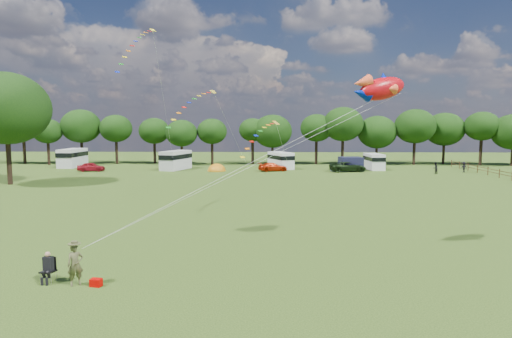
{
  "coord_description": "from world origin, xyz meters",
  "views": [
    {
      "loc": [
        0.8,
        -21.89,
        7.09
      ],
      "look_at": [
        0.0,
        8.0,
        4.0
      ],
      "focal_mm": 30.0,
      "sensor_mm": 36.0,
      "label": 1
    }
  ],
  "objects_px": {
    "tent_greyblue": "(340,171)",
    "fish_kite": "(378,88)",
    "car_d": "(348,167)",
    "campervan_d": "(374,161)",
    "campervan_a": "(73,157)",
    "big_tree": "(6,108)",
    "camp_chair": "(49,264)",
    "kite_flyer": "(75,265)",
    "car_a": "(91,167)",
    "campervan_b": "(176,159)",
    "campervan_c": "(281,160)",
    "car_c": "(273,167)",
    "tent_orange": "(217,171)",
    "walker_a": "(435,168)",
    "walker_b": "(464,167)"
  },
  "relations": [
    {
      "from": "car_a",
      "to": "tent_greyblue",
      "type": "xyz_separation_m",
      "value": [
        38.27,
        1.34,
        -0.66
      ]
    },
    {
      "from": "kite_flyer",
      "to": "walker_a",
      "type": "relative_size",
      "value": 1.1
    },
    {
      "from": "car_c",
      "to": "campervan_b",
      "type": "relative_size",
      "value": 0.66
    },
    {
      "from": "kite_flyer",
      "to": "camp_chair",
      "type": "xyz_separation_m",
      "value": [
        -1.39,
        0.37,
        -0.08
      ]
    },
    {
      "from": "big_tree",
      "to": "walker_b",
      "type": "bearing_deg",
      "value": 13.71
    },
    {
      "from": "car_d",
      "to": "campervan_d",
      "type": "height_order",
      "value": "campervan_d"
    },
    {
      "from": "car_d",
      "to": "kite_flyer",
      "type": "xyz_separation_m",
      "value": [
        -20.76,
        -46.98,
        0.17
      ]
    },
    {
      "from": "tent_greyblue",
      "to": "fish_kite",
      "type": "distance_m",
      "value": 43.12
    },
    {
      "from": "campervan_b",
      "to": "walker_b",
      "type": "bearing_deg",
      "value": -75.9
    },
    {
      "from": "car_c",
      "to": "car_d",
      "type": "distance_m",
      "value": 11.45
    },
    {
      "from": "campervan_d",
      "to": "walker_a",
      "type": "bearing_deg",
      "value": -133.79
    },
    {
      "from": "campervan_d",
      "to": "camp_chair",
      "type": "height_order",
      "value": "campervan_d"
    },
    {
      "from": "campervan_d",
      "to": "car_d",
      "type": "bearing_deg",
      "value": 122.25
    },
    {
      "from": "campervan_b",
      "to": "tent_greyblue",
      "type": "relative_size",
      "value": 1.98
    },
    {
      "from": "campervan_a",
      "to": "campervan_d",
      "type": "height_order",
      "value": "campervan_a"
    },
    {
      "from": "campervan_c",
      "to": "kite_flyer",
      "type": "relative_size",
      "value": 3.18
    },
    {
      "from": "tent_greyblue",
      "to": "walker_a",
      "type": "distance_m",
      "value": 13.65
    },
    {
      "from": "car_c",
      "to": "tent_orange",
      "type": "distance_m",
      "value": 8.71
    },
    {
      "from": "big_tree",
      "to": "campervan_b",
      "type": "relative_size",
      "value": 2.01
    },
    {
      "from": "campervan_a",
      "to": "walker_a",
      "type": "xyz_separation_m",
      "value": [
        57.3,
        -8.82,
        -0.81
      ]
    },
    {
      "from": "campervan_d",
      "to": "campervan_c",
      "type": "bearing_deg",
      "value": 83.05
    },
    {
      "from": "car_c",
      "to": "walker_a",
      "type": "distance_m",
      "value": 23.74
    },
    {
      "from": "big_tree",
      "to": "campervan_b",
      "type": "height_order",
      "value": "big_tree"
    },
    {
      "from": "car_c",
      "to": "campervan_a",
      "type": "bearing_deg",
      "value": 63.65
    },
    {
      "from": "big_tree",
      "to": "campervan_c",
      "type": "height_order",
      "value": "big_tree"
    },
    {
      "from": "campervan_b",
      "to": "kite_flyer",
      "type": "xyz_separation_m",
      "value": [
        6.13,
        -49.43,
        -0.67
      ]
    },
    {
      "from": "tent_greyblue",
      "to": "big_tree",
      "type": "bearing_deg",
      "value": -159.14
    },
    {
      "from": "car_d",
      "to": "camp_chair",
      "type": "xyz_separation_m",
      "value": [
        -22.15,
        -46.61,
        0.09
      ]
    },
    {
      "from": "camp_chair",
      "to": "tent_greyblue",
      "type": "bearing_deg",
      "value": 79.74
    },
    {
      "from": "car_d",
      "to": "tent_orange",
      "type": "bearing_deg",
      "value": 81.73
    },
    {
      "from": "tent_greyblue",
      "to": "fish_kite",
      "type": "xyz_separation_m",
      "value": [
        -5.1,
        -41.85,
        9.07
      ]
    },
    {
      "from": "car_a",
      "to": "campervan_b",
      "type": "distance_m",
      "value": 12.83
    },
    {
      "from": "tent_orange",
      "to": "kite_flyer",
      "type": "height_order",
      "value": "kite_flyer"
    },
    {
      "from": "campervan_c",
      "to": "fish_kite",
      "type": "xyz_separation_m",
      "value": [
        3.94,
        -45.38,
        7.65
      ]
    },
    {
      "from": "kite_flyer",
      "to": "campervan_a",
      "type": "bearing_deg",
      "value": 81.65
    },
    {
      "from": "tent_greyblue",
      "to": "walker_b",
      "type": "xyz_separation_m",
      "value": [
        18.27,
        -1.3,
        0.78
      ]
    },
    {
      "from": "kite_flyer",
      "to": "fish_kite",
      "type": "distance_m",
      "value": 17.74
    },
    {
      "from": "tent_greyblue",
      "to": "kite_flyer",
      "type": "distance_m",
      "value": 51.68
    },
    {
      "from": "walker_a",
      "to": "walker_b",
      "type": "height_order",
      "value": "walker_a"
    },
    {
      "from": "fish_kite",
      "to": "car_c",
      "type": "bearing_deg",
      "value": 74.7
    },
    {
      "from": "tent_greyblue",
      "to": "car_d",
      "type": "bearing_deg",
      "value": -36.75
    },
    {
      "from": "car_d",
      "to": "tent_greyblue",
      "type": "distance_m",
      "value": 1.52
    },
    {
      "from": "walker_a",
      "to": "walker_b",
      "type": "xyz_separation_m",
      "value": [
        5.13,
        2.29,
        -0.05
      ]
    },
    {
      "from": "car_d",
      "to": "campervan_c",
      "type": "xyz_separation_m",
      "value": [
        -10.1,
        4.33,
        0.68
      ]
    },
    {
      "from": "campervan_a",
      "to": "campervan_d",
      "type": "relative_size",
      "value": 1.21
    },
    {
      "from": "big_tree",
      "to": "car_a",
      "type": "relative_size",
      "value": 3.25
    },
    {
      "from": "big_tree",
      "to": "camp_chair",
      "type": "height_order",
      "value": "big_tree"
    },
    {
      "from": "campervan_a",
      "to": "campervan_d",
      "type": "distance_m",
      "value": 50.05
    },
    {
      "from": "campervan_c",
      "to": "tent_greyblue",
      "type": "bearing_deg",
      "value": -135.85
    },
    {
      "from": "big_tree",
      "to": "camp_chair",
      "type": "bearing_deg",
      "value": -56.32
    }
  ]
}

